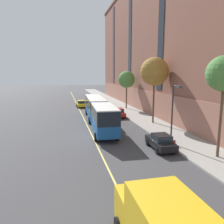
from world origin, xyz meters
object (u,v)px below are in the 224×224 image
at_px(street_tree_far_uptown, 127,80).
at_px(taxi_cab, 81,104).
at_px(parked_car_champagne_1, 98,99).
at_px(fire_hydrant, 174,143).
at_px(street_tree_mid_block, 154,72).
at_px(street_tree_near_corner, 224,74).
at_px(parked_car_red_3, 118,113).
at_px(parked_car_black_0, 161,142).
at_px(city_bus, 98,110).
at_px(street_lamp, 174,108).

bearing_deg(street_tree_far_uptown, taxi_cab, 152.50).
bearing_deg(parked_car_champagne_1, fire_hydrant, -87.43).
bearing_deg(parked_car_champagne_1, street_tree_mid_block, -81.60).
bearing_deg(parked_car_champagne_1, street_tree_far_uptown, -72.74).
distance_m(street_tree_near_corner, street_tree_mid_block, 14.42).
bearing_deg(parked_car_red_3, parked_car_black_0, -90.07).
relative_size(parked_car_champagne_1, fire_hydrant, 6.09).
distance_m(parked_car_black_0, fire_hydrant, 1.63).
bearing_deg(fire_hydrant, street_tree_far_uptown, 84.75).
distance_m(parked_car_champagne_1, fire_hydrant, 38.45).
distance_m(city_bus, parked_car_champagne_1, 26.65).
distance_m(parked_car_black_0, street_tree_mid_block, 13.70).
relative_size(parked_car_red_3, street_lamp, 0.72).
xyz_separation_m(street_tree_mid_block, street_lamp, (-2.23, -10.25, -3.76)).
bearing_deg(street_tree_mid_block, parked_car_black_0, -109.44).
bearing_deg(fire_hydrant, parked_car_red_3, 95.29).
height_order(city_bus, street_tree_near_corner, street_tree_near_corner).
bearing_deg(city_bus, fire_hydrant, -63.96).
xyz_separation_m(city_bus, fire_hydrant, (5.92, -12.12, -1.64)).
xyz_separation_m(parked_car_champagne_1, street_tree_far_uptown, (4.05, -13.05, 5.51)).
distance_m(city_bus, street_tree_far_uptown, 16.14).
distance_m(city_bus, taxi_cab, 18.17).
relative_size(taxi_cab, fire_hydrant, 6.26).
height_order(street_tree_mid_block, street_tree_far_uptown, street_tree_mid_block).
relative_size(parked_car_red_3, street_tree_mid_block, 0.46).
xyz_separation_m(city_bus, street_lamp, (6.02, -11.43, 1.88)).
bearing_deg(city_bus, street_tree_near_corner, -62.10).
bearing_deg(city_bus, parked_car_champagne_1, 80.93).
height_order(street_tree_far_uptown, street_lamp, street_tree_far_uptown).
xyz_separation_m(parked_car_red_3, street_tree_far_uptown, (3.90, 8.39, 5.51)).
distance_m(taxi_cab, street_tree_far_uptown, 11.87).
distance_m(street_tree_far_uptown, fire_hydrant, 26.12).
bearing_deg(street_tree_near_corner, parked_car_red_3, 100.81).
bearing_deg(parked_car_black_0, street_tree_mid_block, 70.56).
bearing_deg(street_tree_mid_block, parked_car_champagne_1, 98.40).
bearing_deg(street_tree_mid_block, street_lamp, -102.27).
distance_m(street_tree_near_corner, fire_hydrant, 8.06).
relative_size(parked_car_red_3, taxi_cab, 0.99).
bearing_deg(street_tree_near_corner, parked_car_champagne_1, 95.53).
bearing_deg(fire_hydrant, taxi_cab, 103.04).
relative_size(taxi_cab, street_tree_near_corner, 0.51).
bearing_deg(street_tree_far_uptown, street_lamp, -95.16).
height_order(city_bus, parked_car_red_3, city_bus).
relative_size(street_tree_mid_block, street_tree_far_uptown, 1.22).
distance_m(street_tree_near_corner, street_tree_far_uptown, 28.84).
xyz_separation_m(parked_car_black_0, fire_hydrant, (1.59, 0.17, -0.29)).
xyz_separation_m(parked_car_black_0, street_lamp, (1.69, 0.87, 3.22)).
height_order(city_bus, street_tree_far_uptown, street_tree_far_uptown).
bearing_deg(parked_car_black_0, street_lamp, 27.08).
height_order(city_bus, parked_car_black_0, city_bus).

